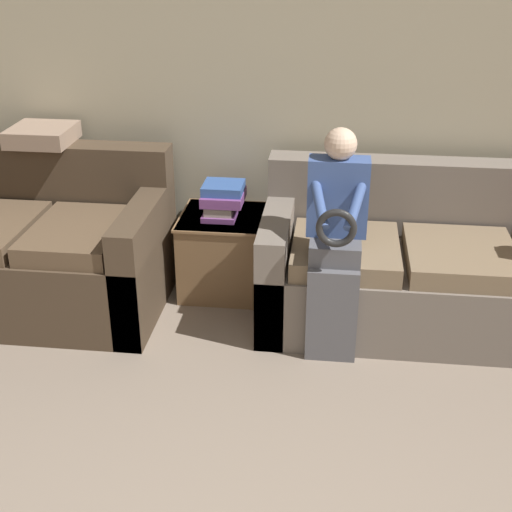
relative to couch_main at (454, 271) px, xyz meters
The scene contains 7 objects.
wall_back 1.43m from the couch_main, 149.89° to the left, with size 6.60×0.06×2.55m.
couch_main is the anchor object (origin of this frame).
couch_side 2.40m from the couch_main, behind, with size 1.40×0.94×0.91m.
child_left_seated 0.84m from the couch_main, 151.87° to the right, with size 0.32×0.37×1.20m.
side_shelf 1.39m from the couch_main, behind, with size 0.51×0.53×0.50m.
book_stack 1.42m from the couch_main, behind, with size 0.24×0.29×0.20m.
throw_pillow 2.56m from the couch_main, behind, with size 0.36×0.36×0.10m.
Camera 1 is at (0.22, -1.07, 2.15)m, focal length 50.00 mm.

